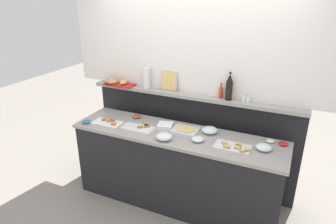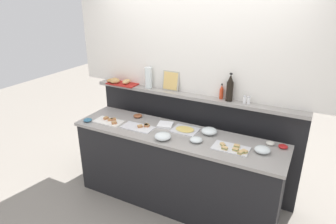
# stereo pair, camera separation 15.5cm
# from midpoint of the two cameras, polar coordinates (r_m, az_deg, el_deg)

# --- Properties ---
(ground_plane) EXTENTS (12.00, 12.00, 0.00)m
(ground_plane) POSITION_cam_midpoint_polar(r_m,az_deg,el_deg) (4.25, 6.07, -12.09)
(ground_plane) COLOR gray
(buffet_counter) EXTENTS (2.39, 0.62, 0.92)m
(buffet_counter) POSITION_cam_midpoint_polar(r_m,az_deg,el_deg) (3.53, 2.67, -10.82)
(buffet_counter) COLOR black
(buffet_counter) RESTS_ON ground_plane
(back_ledge_unit) EXTENTS (2.62, 0.22, 1.25)m
(back_ledge_unit) POSITION_cam_midpoint_polar(r_m,az_deg,el_deg) (3.82, 5.82, -4.81)
(back_ledge_unit) COLOR black
(back_ledge_unit) RESTS_ON ground_plane
(upper_wall_panel) EXTENTS (3.22, 0.08, 1.35)m
(upper_wall_panel) POSITION_cam_midpoint_polar(r_m,az_deg,el_deg) (3.46, 6.81, 14.42)
(upper_wall_panel) COLOR white
(upper_wall_panel) RESTS_ON back_ledge_unit
(sandwich_platter_rear) EXTENTS (0.35, 0.20, 0.04)m
(sandwich_platter_rear) POSITION_cam_midpoint_polar(r_m,az_deg,el_deg) (3.63, -9.98, -1.72)
(sandwich_platter_rear) COLOR white
(sandwich_platter_rear) RESTS_ON buffet_counter
(sandwich_platter_front) EXTENTS (0.36, 0.21, 0.04)m
(sandwich_platter_front) POSITION_cam_midpoint_polar(r_m,az_deg,el_deg) (3.06, 13.53, -6.78)
(sandwich_platter_front) COLOR silver
(sandwich_platter_front) RESTS_ON buffet_counter
(sandwich_platter_side) EXTENTS (0.37, 0.19, 0.04)m
(sandwich_platter_side) POSITION_cam_midpoint_polar(r_m,az_deg,el_deg) (3.43, -4.26, -2.89)
(sandwich_platter_side) COLOR silver
(sandwich_platter_side) RESTS_ON buffet_counter
(cold_cuts_platter) EXTENTS (0.29, 0.23, 0.02)m
(cold_cuts_platter) POSITION_cam_midpoint_polar(r_m,az_deg,el_deg) (3.37, 4.58, -3.41)
(cold_cuts_platter) COLOR silver
(cold_cuts_platter) RESTS_ON buffet_counter
(glass_bowl_large) EXTENTS (0.15, 0.15, 0.06)m
(glass_bowl_large) POSITION_cam_midpoint_polar(r_m,az_deg,el_deg) (3.08, 18.98, -6.87)
(glass_bowl_large) COLOR silver
(glass_bowl_large) RESTS_ON buffet_counter
(glass_bowl_medium) EXTENTS (0.17, 0.17, 0.07)m
(glass_bowl_medium) POSITION_cam_midpoint_polar(r_m,az_deg,el_deg) (3.31, 9.22, -3.66)
(glass_bowl_medium) COLOR silver
(glass_bowl_medium) RESTS_ON buffet_counter
(glass_bowl_small) EXTENTS (0.18, 0.18, 0.07)m
(glass_bowl_small) POSITION_cam_midpoint_polar(r_m,az_deg,el_deg) (3.16, 0.41, -4.71)
(glass_bowl_small) COLOR silver
(glass_bowl_small) RESTS_ON buffet_counter
(glass_bowl_extra) EXTENTS (0.13, 0.13, 0.05)m
(glass_bowl_extra) POSITION_cam_midpoint_polar(r_m,az_deg,el_deg) (3.13, 6.82, -5.33)
(glass_bowl_extra) COLOR silver
(glass_bowl_extra) RESTS_ON buffet_counter
(condiment_bowl_red) EXTENTS (0.09, 0.09, 0.03)m
(condiment_bowl_red) POSITION_cam_midpoint_polar(r_m,az_deg,el_deg) (3.24, 22.43, -6.12)
(condiment_bowl_red) COLOR red
(condiment_bowl_red) RESTS_ON buffet_counter
(condiment_bowl_teal) EXTENTS (0.09, 0.09, 0.03)m
(condiment_bowl_teal) POSITION_cam_midpoint_polar(r_m,az_deg,el_deg) (3.26, 20.25, -5.64)
(condiment_bowl_teal) COLOR silver
(condiment_bowl_teal) RESTS_ON buffet_counter
(condiment_bowl_dark) EXTENTS (0.10, 0.10, 0.04)m
(condiment_bowl_dark) POSITION_cam_midpoint_polar(r_m,az_deg,el_deg) (3.69, -13.94, -1.50)
(condiment_bowl_dark) COLOR teal
(condiment_bowl_dark) RESTS_ON buffet_counter
(condiment_bowl_cream) EXTENTS (0.11, 0.11, 0.04)m
(condiment_bowl_cream) POSITION_cam_midpoint_polar(r_m,az_deg,el_deg) (3.71, -4.60, -0.74)
(condiment_bowl_cream) COLOR brown
(condiment_bowl_cream) RESTS_ON buffet_counter
(napkin_stack) EXTENTS (0.21, 0.21, 0.02)m
(napkin_stack) POSITION_cam_midpoint_polar(r_m,az_deg,el_deg) (3.47, 0.76, -2.48)
(napkin_stack) COLOR white
(napkin_stack) RESTS_ON buffet_counter
(wine_bottle_dark) EXTENTS (0.08, 0.08, 0.32)m
(wine_bottle_dark) POSITION_cam_midpoint_polar(r_m,az_deg,el_deg) (3.35, 13.04, 4.39)
(wine_bottle_dark) COLOR black
(wine_bottle_dark) RESTS_ON back_ledge_unit
(hot_sauce_bottle) EXTENTS (0.04, 0.04, 0.18)m
(hot_sauce_bottle) POSITION_cam_midpoint_polar(r_m,az_deg,el_deg) (3.42, 11.46, 3.72)
(hot_sauce_bottle) COLOR red
(hot_sauce_bottle) RESTS_ON back_ledge_unit
(salt_shaker) EXTENTS (0.03, 0.03, 0.09)m
(salt_shaker) POSITION_cam_midpoint_polar(r_m,az_deg,el_deg) (3.35, 15.72, 2.28)
(salt_shaker) COLOR white
(salt_shaker) RESTS_ON back_ledge_unit
(pepper_shaker) EXTENTS (0.03, 0.03, 0.09)m
(pepper_shaker) POSITION_cam_midpoint_polar(r_m,az_deg,el_deg) (3.34, 16.46, 2.16)
(pepper_shaker) COLOR white
(pepper_shaker) RESTS_ON back_ledge_unit
(bread_basket) EXTENTS (0.42, 0.28, 0.08)m
(bread_basket) POSITION_cam_midpoint_polar(r_m,az_deg,el_deg) (3.95, -8.26, 5.78)
(bread_basket) COLOR #B2231E
(bread_basket) RESTS_ON back_ledge_unit
(framed_picture) EXTENTS (0.21, 0.05, 0.24)m
(framed_picture) POSITION_cam_midpoint_polar(r_m,az_deg,el_deg) (3.63, 1.75, 5.96)
(framed_picture) COLOR #B2AD9E
(framed_picture) RESTS_ON back_ledge_unit
(water_carafe) EXTENTS (0.09, 0.09, 0.26)m
(water_carafe) POSITION_cam_midpoint_polar(r_m,az_deg,el_deg) (3.73, -2.57, 6.57)
(water_carafe) COLOR silver
(water_carafe) RESTS_ON back_ledge_unit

